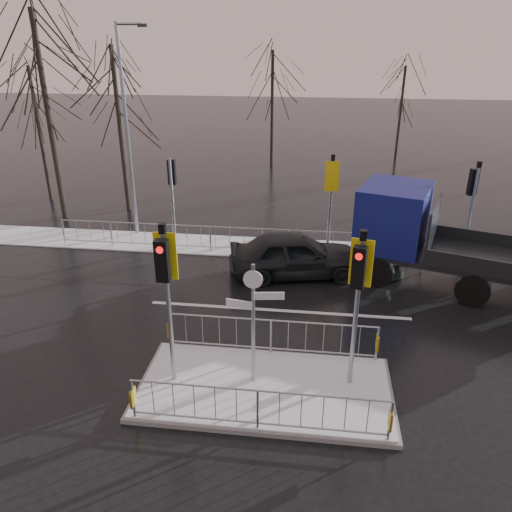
# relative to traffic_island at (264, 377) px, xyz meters

# --- Properties ---
(ground) EXTENTS (120.00, 120.00, 0.00)m
(ground) POSITION_rel_traffic_island_xyz_m (0.01, -0.01, -0.39)
(ground) COLOR black
(ground) RESTS_ON ground
(snow_verge) EXTENTS (30.00, 2.00, 0.04)m
(snow_verge) POSITION_rel_traffic_island_xyz_m (0.01, 8.59, -0.37)
(snow_verge) COLOR white
(snow_verge) RESTS_ON ground
(lane_markings) EXTENTS (8.00, 11.38, 0.01)m
(lane_markings) POSITION_rel_traffic_island_xyz_m (0.01, -0.34, -0.39)
(lane_markings) COLOR silver
(lane_markings) RESTS_ON ground
(traffic_island) EXTENTS (6.00, 3.04, 4.15)m
(traffic_island) POSITION_rel_traffic_island_xyz_m (0.00, 0.00, 0.00)
(traffic_island) COLOR slate
(traffic_island) RESTS_ON ground
(far_kerb_fixtures) EXTENTS (18.00, 0.65, 3.83)m
(far_kerb_fixtures) POSITION_rel_traffic_island_xyz_m (0.31, 8.08, 0.63)
(far_kerb_fixtures) COLOR #959CA3
(far_kerb_fixtures) RESTS_ON ground
(car_far_lane) EXTENTS (4.86, 2.75, 1.56)m
(car_far_lane) POSITION_rel_traffic_island_xyz_m (0.37, 6.35, 0.39)
(car_far_lane) COLOR black
(car_far_lane) RESTS_ON ground
(flatbed_truck) EXTENTS (7.38, 4.58, 3.22)m
(flatbed_truck) POSITION_rel_traffic_island_xyz_m (4.54, 6.54, 1.32)
(flatbed_truck) COLOR black
(flatbed_truck) RESTS_ON ground
(tree_near_a) EXTENTS (4.75, 4.75, 8.97)m
(tree_near_a) POSITION_rel_traffic_island_xyz_m (-10.49, 10.99, 5.72)
(tree_near_a) COLOR black
(tree_near_a) RESTS_ON ground
(tree_near_b) EXTENTS (4.00, 4.00, 7.55)m
(tree_near_b) POSITION_rel_traffic_island_xyz_m (-7.99, 12.49, 4.76)
(tree_near_b) COLOR black
(tree_near_b) RESTS_ON ground
(tree_near_c) EXTENTS (3.50, 3.50, 6.61)m
(tree_near_c) POSITION_rel_traffic_island_xyz_m (-12.49, 13.49, 4.11)
(tree_near_c) COLOR black
(tree_near_c) RESTS_ON ground
(tree_far_a) EXTENTS (3.75, 3.75, 7.08)m
(tree_far_a) POSITION_rel_traffic_island_xyz_m (-1.99, 21.99, 4.43)
(tree_far_a) COLOR black
(tree_far_a) RESTS_ON ground
(tree_far_b) EXTENTS (3.25, 3.25, 6.14)m
(tree_far_b) POSITION_rel_traffic_island_xyz_m (6.01, 23.99, 3.79)
(tree_far_b) COLOR black
(tree_far_b) RESTS_ON ground
(street_lamp_left) EXTENTS (1.25, 0.18, 8.20)m
(street_lamp_left) POSITION_rel_traffic_island_xyz_m (-6.42, 9.49, 4.10)
(street_lamp_left) COLOR #959CA3
(street_lamp_left) RESTS_ON ground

